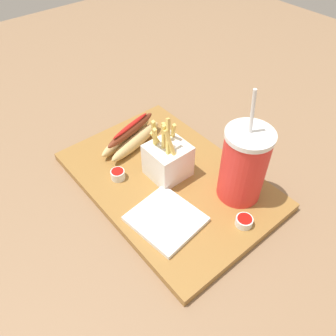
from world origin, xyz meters
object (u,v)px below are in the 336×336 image
fries_basket (168,159)px  napkin_stack (166,219)px  ketchup_cup_2 (244,221)px  ketchup_cup_1 (118,174)px  hot_dog_1 (132,137)px  soda_cup (244,165)px

fries_basket → napkin_stack: fries_basket is taller
fries_basket → ketchup_cup_2: size_ratio=4.57×
fries_basket → ketchup_cup_1: (0.06, 0.10, -0.03)m
ketchup_cup_2 → ketchup_cup_1: bearing=24.4°
napkin_stack → ketchup_cup_2: bearing=-133.0°
fries_basket → hot_dog_1: (0.14, 0.00, -0.02)m
soda_cup → fries_basket: size_ratio=1.62×
fries_basket → ketchup_cup_1: fries_basket is taller
ketchup_cup_2 → napkin_stack: ketchup_cup_2 is taller
soda_cup → ketchup_cup_2: bearing=139.6°
fries_basket → soda_cup: bearing=-150.8°
hot_dog_1 → ketchup_cup_2: bearing=-175.3°
ketchup_cup_2 → fries_basket: bearing=7.1°
soda_cup → napkin_stack: size_ratio=1.94×
fries_basket → ketchup_cup_2: bearing=-172.9°
ketchup_cup_1 → napkin_stack: bearing=-177.3°
soda_cup → hot_dog_1: size_ratio=1.36×
soda_cup → hot_dog_1: 0.30m
ketchup_cup_1 → ketchup_cup_2: 0.30m
fries_basket → napkin_stack: bearing=138.7°
hot_dog_1 → napkin_stack: (-0.24, 0.09, -0.02)m
fries_basket → ketchup_cup_1: bearing=57.8°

